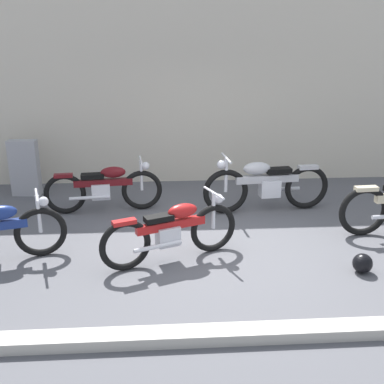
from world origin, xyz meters
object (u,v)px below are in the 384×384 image
at_px(helmet, 363,263).
at_px(motorcycle_silver, 266,184).
at_px(stone_marker, 25,168).
at_px(motorcycle_maroon, 105,188).
at_px(motorcycle_red, 172,231).

distance_m(helmet, motorcycle_silver, 2.36).
height_order(stone_marker, motorcycle_maroon, stone_marker).
bearing_deg(helmet, stone_marker, 146.48).
height_order(helmet, motorcycle_red, motorcycle_red).
bearing_deg(helmet, motorcycle_red, 168.01).
relative_size(stone_marker, motorcycle_red, 0.57).
relative_size(stone_marker, motorcycle_maroon, 0.53).
distance_m(motorcycle_maroon, motorcycle_red, 2.15).
bearing_deg(motorcycle_red, helmet, -34.17).
xyz_separation_m(stone_marker, motorcycle_maroon, (1.54, -0.95, -0.10)).
distance_m(stone_marker, motorcycle_silver, 4.36).
xyz_separation_m(motorcycle_maroon, motorcycle_red, (1.08, -1.86, -0.00)).
distance_m(stone_marker, motorcycle_maroon, 1.81).
bearing_deg(helmet, motorcycle_maroon, 145.60).
distance_m(motorcycle_maroon, motorcycle_silver, 2.68).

